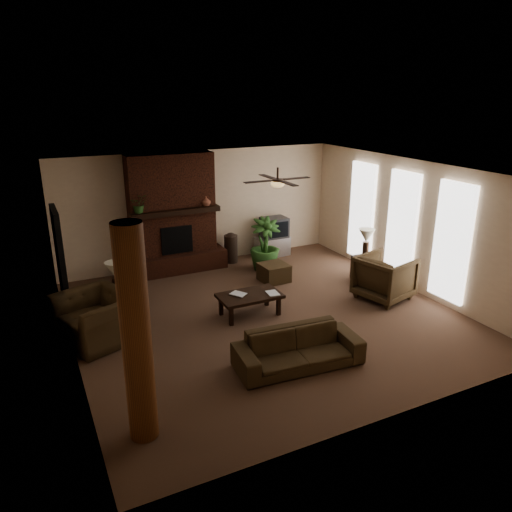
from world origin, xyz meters
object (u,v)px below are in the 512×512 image
side_table_left (120,308)px  lamp_right (366,238)px  sofa (298,343)px  coffee_table (250,297)px  side_table_right (366,268)px  lamp_left (115,272)px  log_column (136,336)px  floor_vase (231,246)px  floor_plant (265,256)px  armchair_right (385,275)px  ottoman (274,272)px  armchair_left (96,310)px  tv_stand (272,246)px

side_table_left → lamp_right: 5.54m
sofa → coffee_table: size_ratio=1.68×
side_table_left → side_table_right: (5.50, -0.32, 0.00)m
lamp_left → side_table_right: size_ratio=1.18×
coffee_table → log_column: bearing=-136.5°
sofa → floor_vase: sofa is taller
floor_plant → side_table_left: 3.94m
floor_vase → side_table_right: (2.29, -2.49, -0.16)m
armchair_right → floor_vase: bearing=14.7°
sofa → ottoman: size_ratio=3.36×
ottoman → coffee_table: bearing=-132.6°
floor_plant → armchair_right: bearing=-61.0°
side_table_left → side_table_right: size_ratio=1.00×
armchair_right → side_table_left: 5.35m
side_table_left → lamp_right: lamp_right is taller
armchair_left → ottoman: size_ratio=2.13×
log_column → floor_plant: 6.31m
tv_stand → log_column: bearing=-136.9°
sofa → armchair_left: bearing=145.1°
sofa → lamp_left: lamp_left is taller
coffee_table → side_table_left: side_table_left is taller
side_table_left → floor_plant: bearing=19.1°
ottoman → side_table_right: (1.92, -0.87, 0.08)m
floor_vase → side_table_left: bearing=-146.0°
coffee_table → tv_stand: (2.08, 2.99, -0.12)m
ottoman → lamp_right: size_ratio=0.92×
floor_vase → lamp_right: bearing=-47.0°
floor_plant → lamp_right: size_ratio=1.98×
armchair_left → coffee_table: bearing=63.6°
tv_stand → floor_vase: (-1.18, -0.00, 0.18)m
tv_stand → lamp_right: bearing=-72.0°
log_column → lamp_left: size_ratio=4.31×
floor_vase → lamp_left: lamp_left is taller
log_column → ottoman: (3.96, 3.93, -1.20)m
armchair_right → floor_plant: armchair_right is taller
sofa → armchair_left: 3.53m
log_column → side_table_right: size_ratio=5.09×
side_table_left → sofa: bearing=-51.8°
armchair_left → floor_vase: (3.69, 2.72, -0.13)m
lamp_left → lamp_right: same height
ottoman → side_table_left: size_ratio=1.09×
floor_vase → floor_plant: 1.02m
armchair_right → tv_stand: 3.60m
log_column → coffee_table: bearing=43.5°
side_table_left → lamp_right: (5.49, -0.28, 0.73)m
ottoman → side_table_left: (-3.58, -0.55, 0.08)m
armchair_right → floor_plant: 3.01m
floor_vase → floor_plant: (0.52, -0.87, -0.07)m
sofa → armchair_right: bearing=31.6°
coffee_table → sofa: bearing=-92.7°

